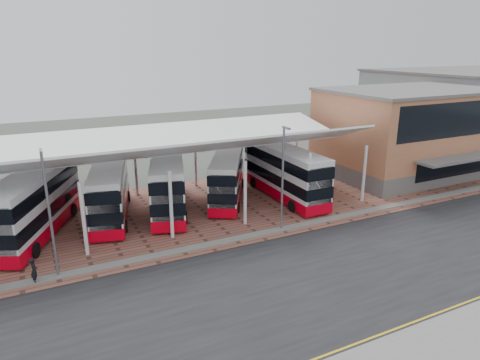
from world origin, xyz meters
The scene contains 17 objects.
ground centered at (0.00, 0.00, 0.00)m, with size 140.00×140.00×0.00m, color #434640.
road centered at (0.00, -1.00, 0.01)m, with size 120.00×14.00×0.02m, color black.
forecourt centered at (2.00, 13.00, 0.03)m, with size 72.00×16.00×0.06m, color brown.
north_kerb centered at (0.00, 6.20, 0.07)m, with size 120.00×0.80×0.14m, color slate.
yellow_line_near centered at (0.00, -7.00, 0.03)m, with size 120.00×0.12×0.01m, color gold.
yellow_line_far centered at (0.00, -6.70, 0.03)m, with size 120.00×0.12×0.01m, color gold.
canopy centered at (-6.00, 13.94, 5.80)m, with size 37.00×11.63×7.07m.
terminal centered at (23.00, 13.92, 4.66)m, with size 18.40×14.40×9.25m.
warehouse centered at (48.00, 24.00, 5.15)m, with size 30.50×20.50×10.25m.
lamp_west centered at (-14.00, 6.27, 4.36)m, with size 0.16×0.90×8.07m.
lamp_east centered at (2.00, 6.27, 4.36)m, with size 0.16×0.90×8.07m.
bus_1 centered at (-14.83, 13.47, 2.44)m, with size 7.23×11.67×4.78m.
bus_2 centered at (-9.24, 14.67, 2.25)m, with size 4.97×10.98×4.41m.
bus_3 centered at (-4.43, 14.37, 2.39)m, with size 5.90×11.65×4.69m.
bus_4 centered at (1.15, 14.33, 2.17)m, with size 7.14×10.12×4.24m.
bus_5 centered at (6.14, 12.60, 2.41)m, with size 3.05×11.51×4.72m.
pedestrian centered at (-15.27, 6.00, 0.87)m, with size 0.59×0.39×1.63m, color black.
Camera 1 is at (-14.29, -19.57, 13.51)m, focal length 32.00 mm.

